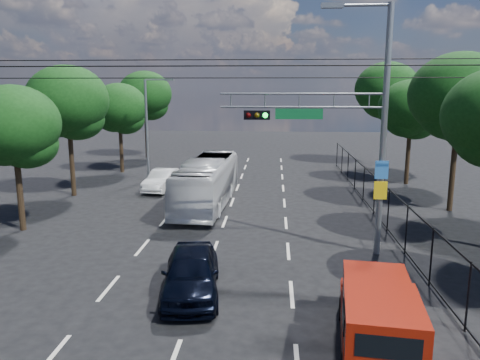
# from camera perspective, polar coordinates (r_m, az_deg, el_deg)

# --- Properties ---
(lane_markings) EXTENTS (6.12, 38.00, 0.01)m
(lane_markings) POSITION_cam_1_polar(r_m,az_deg,el_deg) (25.01, -1.38, -3.80)
(lane_markings) COLOR beige
(lane_markings) RESTS_ON ground
(signal_mast) EXTENTS (6.43, 0.39, 9.50)m
(signal_mast) POSITION_cam_1_polar(r_m,az_deg,el_deg) (18.30, 13.45, 7.02)
(signal_mast) COLOR slate
(signal_mast) RESTS_ON ground
(streetlight_left) EXTENTS (2.09, 0.22, 7.08)m
(streetlight_left) POSITION_cam_1_polar(r_m,az_deg,el_deg) (33.30, -11.03, 6.64)
(streetlight_left) COLOR slate
(streetlight_left) RESTS_ON ground
(utility_wires) EXTENTS (22.00, 5.04, 0.74)m
(utility_wires) POSITION_cam_1_polar(r_m,az_deg,el_deg) (19.03, -3.04, 13.45)
(utility_wires) COLOR black
(utility_wires) RESTS_ON ground
(fence_right) EXTENTS (0.06, 34.03, 2.00)m
(fence_right) POSITION_cam_1_polar(r_m,az_deg,el_deg) (23.46, 16.98, -2.72)
(fence_right) COLOR black
(fence_right) RESTS_ON ground
(tree_right_c) EXTENTS (5.10, 5.10, 8.29)m
(tree_right_c) POSITION_cam_1_polar(r_m,az_deg,el_deg) (26.79, 25.15, 8.57)
(tree_right_c) COLOR black
(tree_right_c) RESTS_ON ground
(tree_right_d) EXTENTS (4.32, 4.32, 7.02)m
(tree_right_d) POSITION_cam_1_polar(r_m,az_deg,el_deg) (33.35, 20.13, 7.75)
(tree_right_d) COLOR black
(tree_right_d) RESTS_ON ground
(tree_right_e) EXTENTS (5.28, 5.28, 8.58)m
(tree_right_e) POSITION_cam_1_polar(r_m,az_deg,el_deg) (41.12, 17.48, 9.96)
(tree_right_e) COLOR black
(tree_right_e) RESTS_ON ground
(tree_left_b) EXTENTS (4.08, 4.08, 6.63)m
(tree_left_b) POSITION_cam_1_polar(r_m,az_deg,el_deg) (23.23, -25.76, 5.42)
(tree_left_b) COLOR black
(tree_left_b) RESTS_ON ground
(tree_left_c) EXTENTS (4.80, 4.80, 7.80)m
(tree_left_c) POSITION_cam_1_polar(r_m,az_deg,el_deg) (29.69, -20.19, 8.44)
(tree_left_c) COLOR black
(tree_left_c) RESTS_ON ground
(tree_left_d) EXTENTS (4.20, 4.20, 6.83)m
(tree_left_d) POSITION_cam_1_polar(r_m,az_deg,el_deg) (37.02, -14.45, 8.15)
(tree_left_d) COLOR black
(tree_left_d) RESTS_ON ground
(tree_left_e) EXTENTS (4.92, 4.92, 7.99)m
(tree_left_e) POSITION_cam_1_polar(r_m,az_deg,el_deg) (44.70, -11.47, 9.79)
(tree_left_e) COLOR black
(tree_left_e) RESTS_ON ground
(red_pickup) EXTENTS (2.28, 4.95, 1.78)m
(red_pickup) POSITION_cam_1_polar(r_m,az_deg,el_deg) (12.48, 16.46, -15.64)
(red_pickup) COLOR black
(red_pickup) RESTS_ON ground
(navy_hatchback) EXTENTS (2.27, 4.52, 1.48)m
(navy_hatchback) POSITION_cam_1_polar(r_m,az_deg,el_deg) (15.17, -5.99, -11.12)
(navy_hatchback) COLOR black
(navy_hatchback) RESTS_ON ground
(white_bus) EXTENTS (2.63, 9.62, 2.66)m
(white_bus) POSITION_cam_1_polar(r_m,az_deg,el_deg) (25.98, -4.02, -0.25)
(white_bus) COLOR silver
(white_bus) RESTS_ON ground
(white_van) EXTENTS (1.92, 4.19, 1.33)m
(white_van) POSITION_cam_1_polar(r_m,az_deg,el_deg) (30.32, -9.40, 0.01)
(white_van) COLOR white
(white_van) RESTS_ON ground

